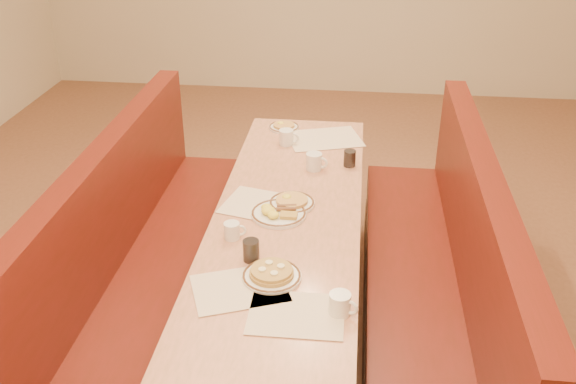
# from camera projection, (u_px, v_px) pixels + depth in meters

# --- Properties ---
(ground) EXTENTS (8.00, 8.00, 0.00)m
(ground) POSITION_uv_depth(u_px,v_px,m) (286.00, 342.00, 3.37)
(ground) COLOR #9E6647
(ground) RESTS_ON ground
(diner_table) EXTENTS (0.70, 2.50, 0.75)m
(diner_table) POSITION_uv_depth(u_px,v_px,m) (286.00, 284.00, 3.20)
(diner_table) COLOR black
(diner_table) RESTS_ON ground
(booth_left) EXTENTS (0.55, 2.50, 1.05)m
(booth_left) POSITION_uv_depth(u_px,v_px,m) (144.00, 276.00, 3.27)
(booth_left) COLOR #4C3326
(booth_left) RESTS_ON ground
(booth_right) EXTENTS (0.55, 2.50, 1.05)m
(booth_right) POSITION_uv_depth(u_px,v_px,m) (435.00, 296.00, 3.13)
(booth_right) COLOR #4C3326
(booth_right) RESTS_ON ground
(placemat_near_left) EXTENTS (0.44, 0.39, 0.00)m
(placemat_near_left) POSITION_uv_depth(u_px,v_px,m) (240.00, 288.00, 2.54)
(placemat_near_left) COLOR beige
(placemat_near_left) RESTS_ON diner_table
(placemat_near_right) EXTENTS (0.36, 0.27, 0.00)m
(placemat_near_right) POSITION_uv_depth(u_px,v_px,m) (296.00, 314.00, 2.40)
(placemat_near_right) COLOR beige
(placemat_near_right) RESTS_ON diner_table
(placemat_far_left) EXTENTS (0.45, 0.38, 0.00)m
(placemat_far_left) POSITION_uv_depth(u_px,v_px,m) (264.00, 205.00, 3.13)
(placemat_far_left) COLOR beige
(placemat_far_left) RESTS_ON diner_table
(placemat_far_right) EXTENTS (0.50, 0.43, 0.00)m
(placemat_far_right) POSITION_uv_depth(u_px,v_px,m) (324.00, 139.00, 3.85)
(placemat_far_right) COLOR beige
(placemat_far_right) RESTS_ON diner_table
(pancake_plate) EXTENTS (0.24, 0.24, 0.05)m
(pancake_plate) POSITION_uv_depth(u_px,v_px,m) (272.00, 274.00, 2.60)
(pancake_plate) COLOR white
(pancake_plate) RESTS_ON diner_table
(eggs_plate) EXTENTS (0.26, 0.26, 0.05)m
(eggs_plate) POSITION_uv_depth(u_px,v_px,m) (278.00, 213.00, 3.04)
(eggs_plate) COLOR white
(eggs_plate) RESTS_ON diner_table
(extra_plate_mid) EXTENTS (0.22, 0.22, 0.05)m
(extra_plate_mid) POSITION_uv_depth(u_px,v_px,m) (292.00, 202.00, 3.13)
(extra_plate_mid) COLOR white
(extra_plate_mid) RESTS_ON diner_table
(extra_plate_far) EXTENTS (0.19, 0.19, 0.04)m
(extra_plate_far) POSITION_uv_depth(u_px,v_px,m) (284.00, 127.00, 3.99)
(extra_plate_far) COLOR white
(extra_plate_far) RESTS_ON diner_table
(coffee_mug_a) EXTENTS (0.11, 0.08, 0.09)m
(coffee_mug_a) POSITION_uv_depth(u_px,v_px,m) (341.00, 304.00, 2.39)
(coffee_mug_a) COLOR white
(coffee_mug_a) RESTS_ON diner_table
(coffee_mug_b) EXTENTS (0.10, 0.07, 0.08)m
(coffee_mug_b) POSITION_uv_depth(u_px,v_px,m) (232.00, 230.00, 2.86)
(coffee_mug_b) COLOR white
(coffee_mug_b) RESTS_ON diner_table
(coffee_mug_c) EXTENTS (0.12, 0.09, 0.09)m
(coffee_mug_c) POSITION_uv_depth(u_px,v_px,m) (315.00, 161.00, 3.46)
(coffee_mug_c) COLOR white
(coffee_mug_c) RESTS_ON diner_table
(coffee_mug_d) EXTENTS (0.12, 0.08, 0.09)m
(coffee_mug_d) POSITION_uv_depth(u_px,v_px,m) (287.00, 137.00, 3.76)
(coffee_mug_d) COLOR white
(coffee_mug_d) RESTS_ON diner_table
(soda_tumbler_near) EXTENTS (0.07, 0.07, 0.10)m
(soda_tumbler_near) POSITION_uv_depth(u_px,v_px,m) (251.00, 250.00, 2.70)
(soda_tumbler_near) COLOR black
(soda_tumbler_near) RESTS_ON diner_table
(soda_tumbler_mid) EXTENTS (0.07, 0.07, 0.09)m
(soda_tumbler_mid) POSITION_uv_depth(u_px,v_px,m) (350.00, 158.00, 3.51)
(soda_tumbler_mid) COLOR black
(soda_tumbler_mid) RESTS_ON diner_table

